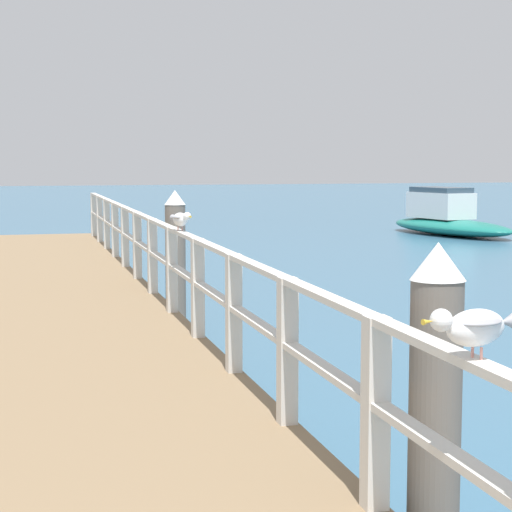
{
  "coord_description": "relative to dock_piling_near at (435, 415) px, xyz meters",
  "views": [
    {
      "loc": [
        -0.34,
        -0.33,
        2.3
      ],
      "look_at": [
        1.93,
        8.38,
        1.34
      ],
      "focal_mm": 64.93,
      "sensor_mm": 36.0,
      "label": 1
    }
  ],
  "objects": [
    {
      "name": "seagull_background",
      "position": [
        -0.38,
        5.57,
        0.7
      ],
      "size": [
        0.23,
        0.47,
        0.21
      ],
      "rotation": [
        0.0,
        0.0,
        3.39
      ],
      "color": "white",
      "rests_on": "pier_railing"
    },
    {
      "name": "dock_piling_far",
      "position": [
        0.0,
        8.18,
        0.0
      ],
      "size": [
        0.29,
        0.29,
        1.86
      ],
      "color": "#6B6056",
      "rests_on": "ground_plane"
    },
    {
      "name": "pier_railing",
      "position": [
        -0.38,
        6.97,
        0.19
      ],
      "size": [
        0.12,
        20.56,
        1.0
      ],
      "color": "beige",
      "rests_on": "pier_deck"
    },
    {
      "name": "boat_0",
      "position": [
        10.52,
        21.15,
        -0.47
      ],
      "size": [
        2.77,
        5.35,
        1.43
      ],
      "rotation": [
        0.0,
        0.0,
        0.22
      ],
      "color": "#197266",
      "rests_on": "ground_plane"
    },
    {
      "name": "dock_piling_near",
      "position": [
        0.0,
        0.0,
        0.0
      ],
      "size": [
        0.29,
        0.29,
        1.86
      ],
      "color": "#6B6056",
      "rests_on": "ground_plane"
    },
    {
      "name": "pier_deck",
      "position": [
        -1.78,
        6.97,
        -0.69
      ],
      "size": [
        2.97,
        22.04,
        0.51
      ],
      "primitive_type": "cube",
      "color": "#846B4C",
      "rests_on": "ground_plane"
    },
    {
      "name": "seagull_foreground",
      "position": [
        -0.39,
        -1.13,
        0.7
      ],
      "size": [
        0.47,
        0.23,
        0.21
      ],
      "rotation": [
        0.0,
        0.0,
        1.82
      ],
      "color": "white",
      "rests_on": "pier_railing"
    }
  ]
}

